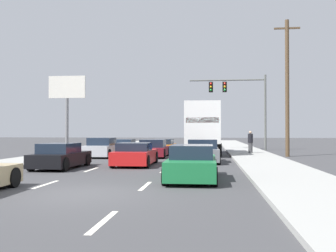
% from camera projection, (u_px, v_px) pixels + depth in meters
% --- Properties ---
extents(ground_plane, '(140.00, 140.00, 0.00)m').
position_uv_depth(ground_plane, '(169.00, 150.00, 35.89)').
color(ground_plane, '#3D3D3F').
extents(sidewalk_right, '(3.20, 80.00, 0.14)m').
position_uv_depth(sidewalk_right, '(249.00, 153.00, 30.18)').
color(sidewalk_right, '#9E9E99').
rests_on(sidewalk_right, ground_plane).
extents(sidewalk_left, '(3.20, 80.00, 0.14)m').
position_uv_depth(sidewalk_left, '(80.00, 152.00, 31.67)').
color(sidewalk_left, '#9E9E99').
rests_on(sidewalk_left, ground_plane).
extents(lane_markings, '(3.54, 57.00, 0.01)m').
position_uv_depth(lane_markings, '(161.00, 154.00, 30.18)').
color(lane_markings, silver).
rests_on(lane_markings, ground_plane).
extents(car_white, '(1.90, 4.63, 1.11)m').
position_uv_depth(car_white, '(125.00, 146.00, 33.16)').
color(car_white, white).
rests_on(car_white, ground_plane).
extents(car_silver, '(1.88, 4.47, 1.35)m').
position_uv_depth(car_silver, '(103.00, 148.00, 26.79)').
color(car_silver, '#B7BABF').
rests_on(car_silver, ground_plane).
extents(car_black, '(1.87, 4.10, 1.22)m').
position_uv_depth(car_black, '(61.00, 157.00, 18.63)').
color(car_black, black).
rests_on(car_black, ground_plane).
extents(car_orange, '(1.89, 4.35, 1.14)m').
position_uv_depth(car_orange, '(164.00, 146.00, 32.93)').
color(car_orange, orange).
rests_on(car_orange, ground_plane).
extents(car_maroon, '(1.97, 4.18, 1.23)m').
position_uv_depth(car_maroon, '(154.00, 149.00, 26.62)').
color(car_maroon, maroon).
rests_on(car_maroon, ground_plane).
extents(car_red, '(1.95, 4.22, 1.20)m').
position_uv_depth(car_red, '(135.00, 155.00, 20.19)').
color(car_red, red).
rests_on(car_red, ground_plane).
extents(box_truck, '(2.63, 8.40, 3.84)m').
position_uv_depth(box_truck, '(203.00, 126.00, 29.35)').
color(box_truck, white).
rests_on(box_truck, ground_plane).
extents(car_gray, '(1.98, 4.06, 1.33)m').
position_uv_depth(car_gray, '(203.00, 152.00, 22.17)').
color(car_gray, slate).
rests_on(car_gray, ground_plane).
extents(car_green, '(1.84, 4.57, 1.29)m').
position_uv_depth(car_green, '(192.00, 164.00, 14.30)').
color(car_green, '#196B38').
rests_on(car_green, ground_plane).
extents(traffic_signal_mast, '(7.17, 0.69, 7.09)m').
position_uv_depth(traffic_signal_mast, '(234.00, 94.00, 36.29)').
color(traffic_signal_mast, '#595B56').
rests_on(traffic_signal_mast, ground_plane).
extents(utility_pole_mid, '(1.80, 0.28, 9.71)m').
position_uv_depth(utility_pole_mid, '(287.00, 86.00, 27.21)').
color(utility_pole_mid, brown).
rests_on(utility_pole_mid, ground_plane).
extents(roadside_billboard, '(4.09, 0.36, 7.84)m').
position_uv_depth(roadside_billboard, '(67.00, 96.00, 41.94)').
color(roadside_billboard, slate).
rests_on(roadside_billboard, ground_plane).
extents(pedestrian_near_corner, '(0.38, 0.38, 1.67)m').
position_uv_depth(pedestrian_near_corner, '(250.00, 142.00, 29.37)').
color(pedestrian_near_corner, '#3F3F42').
rests_on(pedestrian_near_corner, sidewalk_right).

